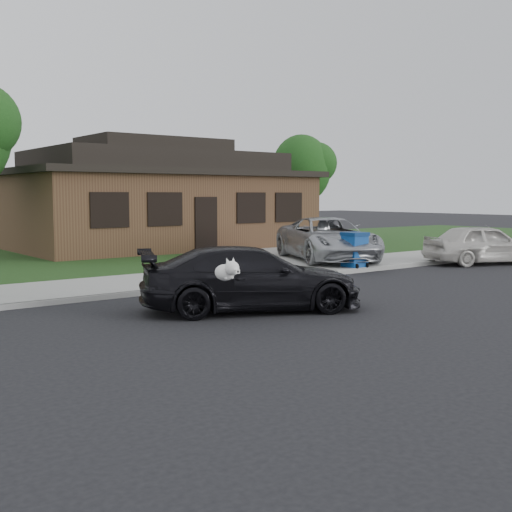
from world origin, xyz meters
TOP-DOWN VIEW (x-y plane):
  - ground at (0.00, 0.00)m, footprint 120.00×120.00m
  - sidewalk at (0.00, 5.00)m, footprint 60.00×3.00m
  - curb at (0.00, 3.50)m, footprint 60.00×0.12m
  - lawn at (0.00, 13.00)m, footprint 60.00×13.00m
  - driveway at (6.00, 10.00)m, footprint 4.50×13.00m
  - sedan at (-1.78, 0.37)m, footprint 4.89×3.53m
  - minivan at (5.56, 5.81)m, footprint 4.32×5.76m
  - white_compact at (9.78, 2.60)m, footprint 4.32×3.06m
  - recycling_bin at (4.82, 3.83)m, footprint 0.68×0.72m
  - house at (4.00, 15.00)m, footprint 12.60×8.60m
  - tree_1 at (12.14, 14.40)m, footprint 3.15×3.00m

SIDE VIEW (x-z plane):
  - ground at x=0.00m, z-range 0.00..0.00m
  - sidewalk at x=0.00m, z-range 0.00..0.12m
  - curb at x=0.00m, z-range 0.00..0.12m
  - lawn at x=0.00m, z-range 0.00..0.13m
  - driveway at x=6.00m, z-range 0.00..0.14m
  - sedan at x=-1.78m, z-range 0.00..1.32m
  - recycling_bin at x=4.82m, z-range 0.13..1.22m
  - white_compact at x=9.78m, z-range 0.00..1.37m
  - minivan at x=5.56m, z-range 0.14..1.59m
  - house at x=4.00m, z-range -0.19..4.46m
  - tree_1 at x=12.14m, z-range 1.09..6.34m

